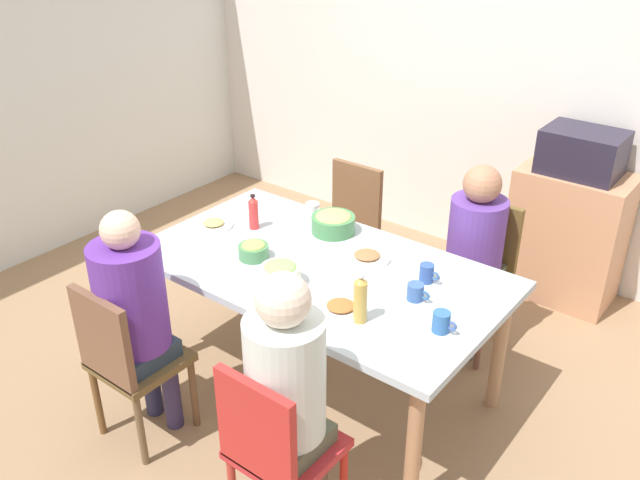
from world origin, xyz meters
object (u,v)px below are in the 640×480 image
bottle_1 (360,299)px  bottle_0 (254,213)px  chair_0 (274,447)px  plate_0 (367,257)px  chair_2 (478,267)px  plate_2 (341,308)px  side_cabinet (566,236)px  chair_3 (347,223)px  bowl_0 (333,223)px  cup_2 (313,210)px  person_1 (134,307)px  plate_1 (214,225)px  cup_1 (416,292)px  bowl_2 (280,274)px  cup_3 (427,273)px  microwave (582,152)px  dining_table (320,278)px  bowl_1 (254,250)px  person_2 (475,242)px  chair_1 (125,357)px  person_0 (287,385)px  cup_0 (442,322)px

bottle_1 → bottle_0: bearing=158.8°
chair_0 → plate_0: size_ratio=3.62×
chair_2 → plate_2: chair_2 is taller
side_cabinet → bottle_1: bearing=-97.4°
chair_2 → chair_3: same height
bowl_0 → cup_2: size_ratio=2.05×
person_1 → plate_0: bearing=58.5°
plate_1 → bowl_0: (0.59, 0.37, 0.05)m
person_1 → chair_2: person_1 is taller
cup_1 → side_cabinet: size_ratio=0.13×
chair_2 → bottle_1: 1.26m
bowl_2 → bottle_0: bottle_0 is taller
cup_3 → bowl_0: bearing=167.8°
bottle_1 → microwave: size_ratio=0.51×
cup_3 → dining_table: bearing=-159.0°
plate_1 → bottle_1: size_ratio=0.90×
bowl_1 → person_2: bearing=50.4°
person_1 → bottle_1: person_1 is taller
person_2 → side_cabinet: bearing=75.9°
bowl_0 → chair_3: bearing=118.0°
plate_2 → bowl_1: size_ratio=1.49×
microwave → chair_0: bearing=-95.0°
cup_2 → cup_3: size_ratio=1.13×
person_1 → chair_0: bearing=-5.3°
cup_1 → bottle_0: size_ratio=0.55×
chair_1 → bottle_1: size_ratio=3.69×
bowl_2 → cup_3: size_ratio=1.87×
dining_table → chair_2: size_ratio=2.12×
chair_0 → person_2: person_2 is taller
person_0 → microwave: size_ratio=2.67×
bowl_2 → chair_0: bearing=-51.5°
person_0 → bowl_0: size_ratio=5.17×
person_1 → cup_0: person_1 is taller
chair_1 → person_2: size_ratio=0.76×
person_2 → side_cabinet: size_ratio=1.31×
person_0 → cup_1: person_0 is taller
dining_table → plate_2: 0.44m
cup_3 → chair_3: bearing=144.2°
bottle_0 → bottle_1: bearing=-21.2°
cup_3 → bottle_1: size_ratio=0.44×
microwave → cup_0: bearing=-88.0°
cup_3 → bottle_0: bottle_0 is taller
dining_table → chair_0: chair_0 is taller
side_cabinet → person_0: bearing=-95.2°
person_1 → bottle_0: (-0.09, 0.93, 0.12)m
microwave → bowl_2: bearing=-110.4°
cup_0 → microwave: 1.91m
plate_1 → cup_0: 1.54m
chair_3 → bowl_0: bearing=-62.0°
cup_2 → chair_0: bearing=-57.2°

